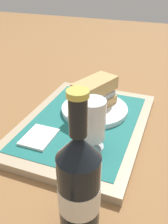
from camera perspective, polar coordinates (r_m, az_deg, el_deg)
name	(u,v)px	position (r m, az deg, el deg)	size (l,w,h in m)	color
ground_plane	(84,128)	(0.70, 0.00, -3.53)	(3.00, 3.00, 0.00)	olive
tray	(84,124)	(0.69, 0.00, -2.85)	(0.44, 0.32, 0.02)	tan
placemat	(84,121)	(0.69, 0.00, -2.11)	(0.38, 0.27, 0.00)	#1E6B66
plate	(95,109)	(0.73, 2.40, 0.64)	(0.19, 0.19, 0.01)	white
sandwich	(94,94)	(0.70, 2.31, 4.08)	(0.14, 0.11, 0.08)	tan
beer_glass	(92,124)	(0.55, 1.84, -2.66)	(0.06, 0.06, 0.12)	silver
napkin_folded	(39,137)	(0.63, -10.12, -5.57)	(0.09, 0.07, 0.01)	white
beer_bottle	(79,189)	(0.39, -1.13, -16.98)	(0.07, 0.07, 0.27)	black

